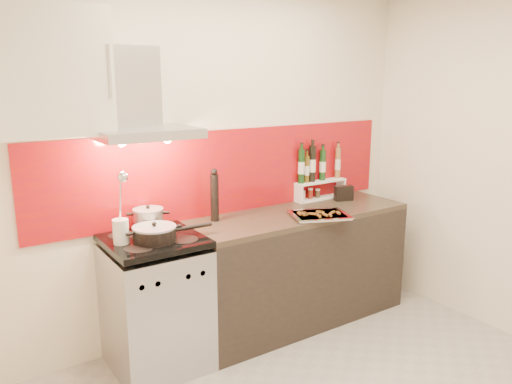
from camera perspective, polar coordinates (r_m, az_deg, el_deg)
back_wall at (r=3.76m, az=-3.81°, el=3.51°), size 3.40×0.02×2.60m
backsplash at (r=3.79m, az=-3.04°, el=2.36°), size 3.00×0.02×0.64m
range_stove at (r=3.46m, az=-11.31°, el=-12.52°), size 0.60×0.60×0.91m
counter at (r=4.02m, az=4.80°, el=-8.46°), size 1.80×0.60×0.90m
range_hood at (r=3.27m, az=-13.30°, el=9.58°), size 0.62×0.50×0.61m
upper_cabinet at (r=3.10m, az=-23.19°, el=12.57°), size 0.70×0.35×0.72m
stock_pot at (r=3.43m, az=-12.18°, el=-3.08°), size 0.20×0.20×0.18m
saute_pan at (r=3.21m, az=-11.40°, el=-4.65°), size 0.53×0.27×0.13m
utensil_jar at (r=3.18m, az=-15.16°, el=-3.52°), size 0.10×0.15×0.47m
pepper_mill at (r=3.59m, az=-4.77°, el=-0.43°), size 0.06×0.06×0.39m
step_shelf at (r=4.25m, az=6.96°, el=1.79°), size 0.49×0.13×0.46m
caddy_box at (r=4.27m, az=9.99°, el=-0.17°), size 0.17×0.11×0.13m
baking_tray at (r=3.75m, az=7.25°, el=-2.62°), size 0.51×0.46×0.03m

